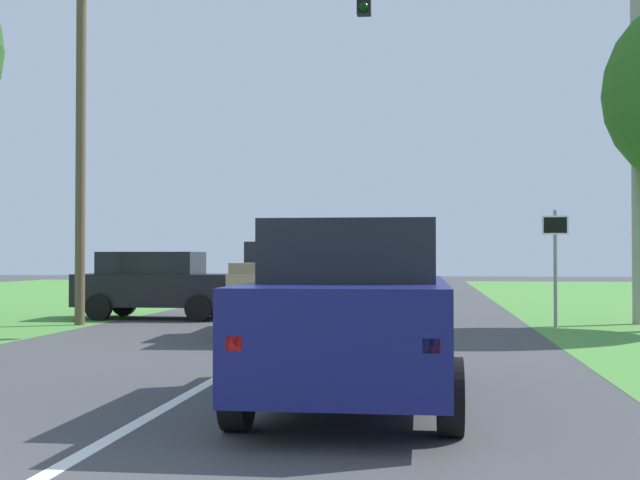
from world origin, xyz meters
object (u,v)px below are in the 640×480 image
at_px(red_suv_near, 355,309).
at_px(keep_moving_sign, 555,253).
at_px(pickup_truck_lead, 293,287).
at_px(traffic_light, 155,84).
at_px(crossing_suv_far, 158,284).
at_px(utility_pole_right, 637,160).

xyz_separation_m(red_suv_near, keep_moving_sign, (3.68, 10.46, 0.68)).
bearing_deg(red_suv_near, pickup_truck_lead, 104.32).
bearing_deg(pickup_truck_lead, red_suv_near, -75.68).
bearing_deg(traffic_light, crossing_suv_far, 106.78).
xyz_separation_m(traffic_light, crossing_suv_far, (-0.70, 2.33, -4.85)).
height_order(pickup_truck_lead, utility_pole_right, utility_pole_right).
distance_m(pickup_truck_lead, utility_pole_right, 9.29).
xyz_separation_m(pickup_truck_lead, traffic_light, (-3.64, 1.83, 4.78)).
height_order(traffic_light, crossing_suv_far, traffic_light).
bearing_deg(pickup_truck_lead, utility_pole_right, 26.05).
bearing_deg(crossing_suv_far, pickup_truck_lead, -43.76).
distance_m(pickup_truck_lead, traffic_light, 6.28).
xyz_separation_m(red_suv_near, crossing_suv_far, (-6.39, 12.18, -0.12)).
bearing_deg(crossing_suv_far, traffic_light, -73.22).
bearing_deg(traffic_light, pickup_truck_lead, -26.67).
relative_size(red_suv_near, keep_moving_sign, 1.81).
relative_size(keep_moving_sign, utility_pole_right, 0.34).
height_order(red_suv_near, traffic_light, traffic_light).
xyz_separation_m(traffic_light, utility_pole_right, (11.54, 2.03, -1.77)).
bearing_deg(crossing_suv_far, keep_moving_sign, -9.72).
bearing_deg(pickup_truck_lead, keep_moving_sign, 23.01).
xyz_separation_m(crossing_suv_far, utility_pole_right, (12.24, -0.30, 3.08)).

